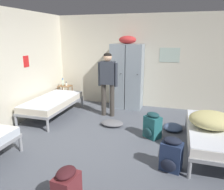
% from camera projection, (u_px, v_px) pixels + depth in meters
% --- Properties ---
extents(ground_plane, '(8.73, 8.73, 0.00)m').
position_uv_depth(ground_plane, '(108.00, 146.00, 4.31)').
color(ground_plane, '#565B66').
extents(room_backdrop, '(5.01, 5.52, 2.67)m').
position_uv_depth(room_backdrop, '(75.00, 66.00, 5.54)').
color(room_backdrop, beige).
rests_on(room_backdrop, ground_plane).
extents(locker_bank, '(0.90, 0.55, 2.07)m').
position_uv_depth(locker_bank, '(127.00, 75.00, 6.38)').
color(locker_bank, '#8C99A3').
rests_on(locker_bank, ground_plane).
extents(shelf_unit, '(0.38, 0.30, 0.57)m').
position_uv_depth(shelf_unit, '(65.00, 93.00, 6.94)').
color(shelf_unit, brown).
rests_on(shelf_unit, ground_plane).
extents(bed_left_rear, '(0.90, 1.90, 0.49)m').
position_uv_depth(bed_left_rear, '(53.00, 102.00, 5.80)').
color(bed_left_rear, gray).
rests_on(bed_left_rear, ground_plane).
extents(bed_right, '(0.90, 1.90, 0.49)m').
position_uv_depth(bed_right, '(214.00, 133.00, 3.96)').
color(bed_right, gray).
rests_on(bed_right, ground_plane).
extents(bedding_heap, '(0.76, 0.67, 0.30)m').
position_uv_depth(bedding_heap, '(211.00, 120.00, 3.89)').
color(bedding_heap, '#D1C67F').
rests_on(bedding_heap, bed_right).
extents(person_traveler, '(0.52, 0.21, 1.66)m').
position_uv_depth(person_traveler, '(108.00, 79.00, 5.68)').
color(person_traveler, '#3D3833').
rests_on(person_traveler, ground_plane).
extents(water_bottle, '(0.07, 0.07, 0.22)m').
position_uv_depth(water_bottle, '(63.00, 82.00, 6.90)').
color(water_bottle, silver).
rests_on(water_bottle, shelf_unit).
extents(lotion_bottle, '(0.05, 0.05, 0.13)m').
position_uv_depth(lotion_bottle, '(66.00, 84.00, 6.81)').
color(lotion_bottle, white).
rests_on(lotion_bottle, shelf_unit).
extents(backpack_teal, '(0.41, 0.42, 0.55)m').
position_uv_depth(backpack_teal, '(152.00, 126.00, 4.59)').
color(backpack_teal, '#23666B').
rests_on(backpack_teal, ground_plane).
extents(backpack_maroon, '(0.36, 0.34, 0.55)m').
position_uv_depth(backpack_maroon, '(68.00, 190.00, 2.68)').
color(backpack_maroon, maroon).
rests_on(backpack_maroon, ground_plane).
extents(backpack_navy, '(0.36, 0.38, 0.55)m').
position_uv_depth(backpack_navy, '(171.00, 155.00, 3.47)').
color(backpack_navy, navy).
rests_on(backpack_navy, ground_plane).
extents(clothes_pile_grey, '(0.53, 0.40, 0.12)m').
position_uv_depth(clothes_pile_grey, '(112.00, 123.00, 5.25)').
color(clothes_pile_grey, slate).
rests_on(clothes_pile_grey, ground_plane).
extents(clothes_pile_denim, '(0.43, 0.49, 0.12)m').
position_uv_depth(clothes_pile_denim, '(173.00, 127.00, 5.02)').
color(clothes_pile_denim, '#42567A').
rests_on(clothes_pile_denim, ground_plane).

